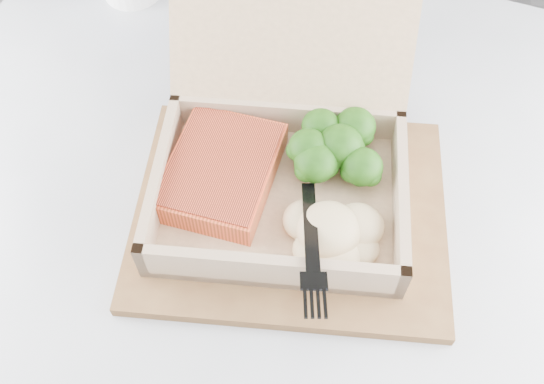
{
  "coord_description": "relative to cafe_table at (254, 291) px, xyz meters",
  "views": [
    {
      "loc": [
        0.63,
        -0.09,
        1.28
      ],
      "look_at": [
        0.6,
        0.24,
        0.8
      ],
      "focal_mm": 40.0,
      "sensor_mm": 36.0,
      "label": 1
    }
  ],
  "objects": [
    {
      "name": "takeout_container",
      "position": [
        0.03,
        0.05,
        0.26
      ],
      "size": [
        0.25,
        0.3,
        0.2
      ],
      "rotation": [
        0.0,
        0.0,
        -0.01
      ],
      "color": "tan",
      "rests_on": "serving_tray"
    },
    {
      "name": "mashed_potatoes",
      "position": [
        0.08,
        -0.04,
        0.24
      ],
      "size": [
        0.1,
        0.09,
        0.03
      ],
      "primitive_type": "ellipsoid",
      "color": "#CCB384",
      "rests_on": "takeout_container"
    },
    {
      "name": "receipt",
      "position": [
        0.07,
        0.19,
        0.2
      ],
      "size": [
        0.11,
        0.15,
        0.0
      ],
      "primitive_type": "cube",
      "rotation": [
        0.0,
        0.0,
        -0.27
      ],
      "color": "white",
      "rests_on": "cafe_table"
    },
    {
      "name": "salmon_fillet",
      "position": [
        -0.03,
        0.02,
        0.23
      ],
      "size": [
        0.13,
        0.15,
        0.03
      ],
      "primitive_type": "cube",
      "rotation": [
        0.0,
        0.0,
        -0.2
      ],
      "color": "#F0572F",
      "rests_on": "takeout_container"
    },
    {
      "name": "serving_tray",
      "position": [
        0.04,
        -0.0,
        0.2
      ],
      "size": [
        0.31,
        0.25,
        0.01
      ],
      "primitive_type": "cube",
      "rotation": [
        0.0,
        0.0,
        -0.01
      ],
      "color": "brown",
      "rests_on": "cafe_table"
    },
    {
      "name": "cafe_table",
      "position": [
        0.0,
        0.0,
        0.0
      ],
      "size": [
        1.08,
        1.08,
        0.75
      ],
      "rotation": [
        0.0,
        0.0,
        -0.3
      ],
      "color": "black",
      "rests_on": "floor"
    },
    {
      "name": "plastic_fork",
      "position": [
        0.06,
        -0.02,
        0.25
      ],
      "size": [
        0.03,
        0.16,
        0.03
      ],
      "rotation": [
        0.0,
        0.0,
        3.22
      ],
      "color": "black",
      "rests_on": "mashed_potatoes"
    },
    {
      "name": "broccoli_pile",
      "position": [
        0.09,
        0.05,
        0.24
      ],
      "size": [
        0.11,
        0.11,
        0.04
      ],
      "primitive_type": null,
      "color": "#2A6A17",
      "rests_on": "takeout_container"
    }
  ]
}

